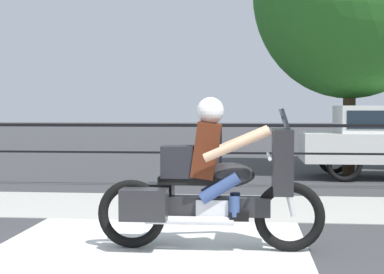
% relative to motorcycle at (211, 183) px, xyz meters
% --- Properties ---
extents(ground_plane, '(120.00, 120.00, 0.00)m').
position_rel_motorcycle_xyz_m(ground_plane, '(-0.13, -0.64, -0.71)').
color(ground_plane, '#38383A').
extents(sidewalk_band, '(44.00, 2.40, 0.01)m').
position_rel_motorcycle_xyz_m(sidewalk_band, '(-0.13, 2.76, -0.71)').
color(sidewalk_band, '#A8A59E').
rests_on(sidewalk_band, ground).
extents(crosswalk_band, '(3.38, 6.00, 0.01)m').
position_rel_motorcycle_xyz_m(crosswalk_band, '(-0.65, -0.84, -0.71)').
color(crosswalk_band, silver).
rests_on(crosswalk_band, ground).
extents(fence_railing, '(36.00, 0.05, 1.22)m').
position_rel_motorcycle_xyz_m(fence_railing, '(-0.13, 4.87, 0.25)').
color(fence_railing, black).
rests_on(fence_railing, ground).
extents(motorcycle, '(2.42, 0.76, 1.63)m').
position_rel_motorcycle_xyz_m(motorcycle, '(0.00, 0.00, 0.00)').
color(motorcycle, black).
rests_on(motorcycle, ground).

